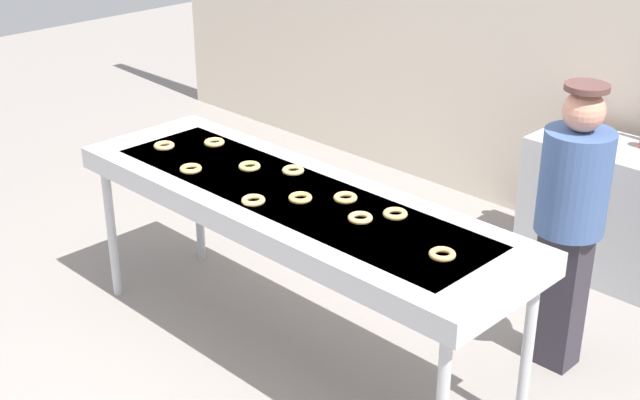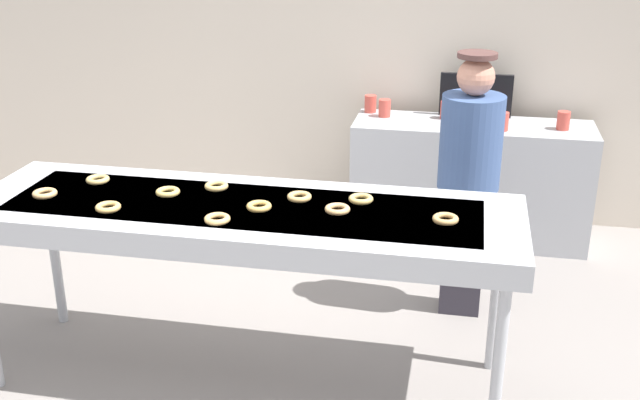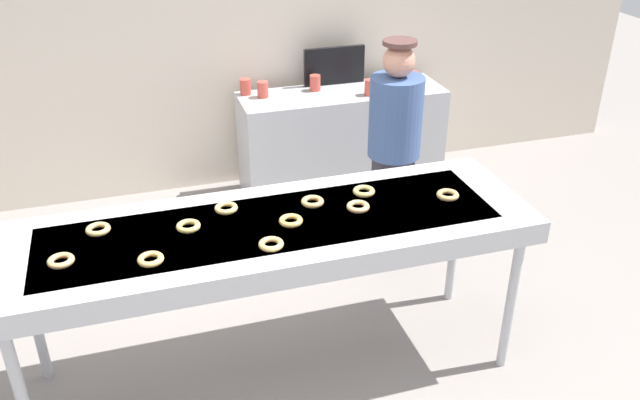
{
  "view_description": "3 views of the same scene",
  "coord_description": "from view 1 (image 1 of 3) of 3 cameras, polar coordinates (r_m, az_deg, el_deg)",
  "views": [
    {
      "loc": [
        2.96,
        -2.81,
        2.79
      ],
      "look_at": [
        0.21,
        -0.01,
        1.01
      ],
      "focal_mm": 48.82,
      "sensor_mm": 36.0,
      "label": 1
    },
    {
      "loc": [
        1.04,
        -3.29,
        2.35
      ],
      "look_at": [
        0.38,
        0.01,
        1.03
      ],
      "focal_mm": 43.02,
      "sensor_mm": 36.0,
      "label": 2
    },
    {
      "loc": [
        -0.62,
        -2.83,
        2.66
      ],
      "look_at": [
        0.26,
        0.01,
        1.06
      ],
      "focal_mm": 37.34,
      "sensor_mm": 36.0,
      "label": 3
    }
  ],
  "objects": [
    {
      "name": "glazed_donut_5",
      "position": [
        3.88,
        8.02,
        -3.54
      ],
      "size": [
        0.12,
        0.12,
        0.03
      ],
      "primitive_type": "torus",
      "rotation": [
        0.0,
        0.0,
        3.11
      ],
      "color": "#E4AD65",
      "rests_on": "fryer_conveyor"
    },
    {
      "name": "back_wall",
      "position": [
        6.24,
        15.39,
        11.3
      ],
      "size": [
        8.0,
        0.12,
        2.92
      ],
      "primitive_type": "cube",
      "color": "beige",
      "rests_on": "ground"
    },
    {
      "name": "glazed_donut_7",
      "position": [
        4.38,
        1.67,
        0.15
      ],
      "size": [
        0.14,
        0.14,
        0.03
      ],
      "primitive_type": "torus",
      "rotation": [
        0.0,
        0.0,
        1.79
      ],
      "color": "#E0B064",
      "rests_on": "fryer_conveyor"
    },
    {
      "name": "ground_plane",
      "position": [
        4.95,
        -1.68,
        -9.91
      ],
      "size": [
        16.0,
        16.0,
        0.0
      ],
      "primitive_type": "plane",
      "color": "gray"
    },
    {
      "name": "glazed_donut_0",
      "position": [
        5.14,
        -10.18,
        3.52
      ],
      "size": [
        0.17,
        0.17,
        0.03
      ],
      "primitive_type": "torus",
      "rotation": [
        0.0,
        0.0,
        0.75
      ],
      "color": "#E7B06C",
      "rests_on": "fryer_conveyor"
    },
    {
      "name": "glazed_donut_8",
      "position": [
        4.79,
        -8.47,
        2.04
      ],
      "size": [
        0.17,
        0.17,
        0.03
      ],
      "primitive_type": "torus",
      "rotation": [
        0.0,
        0.0,
        0.61
      ],
      "color": "#EDB864",
      "rests_on": "fryer_conveyor"
    },
    {
      "name": "glazed_donut_2",
      "position": [
        4.71,
        -1.78,
        1.96
      ],
      "size": [
        0.15,
        0.15,
        0.03
      ],
      "primitive_type": "torus",
      "rotation": [
        0.0,
        0.0,
        1.22
      ],
      "color": "#E3BC6B",
      "rests_on": "fryer_conveyor"
    },
    {
      "name": "paper_cup_4",
      "position": [
        5.86,
        16.63,
        4.89
      ],
      "size": [
        0.09,
        0.09,
        0.13
      ],
      "primitive_type": "cylinder",
      "color": "#CC4C3F",
      "rests_on": "prep_counter"
    },
    {
      "name": "worker_baker",
      "position": [
        4.61,
        16.1,
        -0.79
      ],
      "size": [
        0.35,
        0.35,
        1.58
      ],
      "rotation": [
        0.0,
        0.0,
        3.12
      ],
      "color": "#302C36",
      "rests_on": "ground"
    },
    {
      "name": "glazed_donut_9",
      "position": [
        4.23,
        4.95,
        -0.91
      ],
      "size": [
        0.16,
        0.16,
        0.03
      ],
      "primitive_type": "torus",
      "rotation": [
        0.0,
        0.0,
        1.07
      ],
      "color": "#DDB965",
      "rests_on": "fryer_conveyor"
    },
    {
      "name": "glazed_donut_10",
      "position": [
        4.38,
        -1.3,
        0.14
      ],
      "size": [
        0.14,
        0.14,
        0.03
      ],
      "primitive_type": "torus",
      "rotation": [
        0.0,
        0.0,
        1.41
      ],
      "color": "#EAB65B",
      "rests_on": "fryer_conveyor"
    },
    {
      "name": "glazed_donut_1",
      "position": [
        4.78,
        -4.64,
        2.21
      ],
      "size": [
        0.12,
        0.12,
        0.03
      ],
      "primitive_type": "torus",
      "rotation": [
        0.0,
        0.0,
        3.13
      ],
      "color": "#DDB861",
      "rests_on": "fryer_conveyor"
    },
    {
      "name": "fryer_conveyor",
      "position": [
        4.5,
        -1.82,
        -0.35
      ],
      "size": [
        2.7,
        0.83,
        0.97
      ],
      "color": "#B7BABF",
      "rests_on": "ground"
    },
    {
      "name": "paper_cup_2",
      "position": [
        6.0,
        16.14,
        5.41
      ],
      "size": [
        0.09,
        0.09,
        0.13
      ],
      "primitive_type": "cylinder",
      "color": "#CC4C3F",
      "rests_on": "prep_counter"
    },
    {
      "name": "glazed_donut_6",
      "position": [
        4.17,
        2.66,
        -1.18
      ],
      "size": [
        0.15,
        0.15,
        0.03
      ],
      "primitive_type": "torus",
      "rotation": [
        0.0,
        0.0,
        1.32
      ],
      "color": "#EBB26E",
      "rests_on": "fryer_conveyor"
    },
    {
      "name": "glazed_donut_3",
      "position": [
        4.37,
        -4.39,
        -0.02
      ],
      "size": [
        0.14,
        0.14,
        0.03
      ],
      "primitive_type": "torus",
      "rotation": [
        0.0,
        0.0,
        1.39
      ],
      "color": "#EFB769",
      "rests_on": "fryer_conveyor"
    },
    {
      "name": "glazed_donut_4",
      "position": [
        5.15,
        -6.94,
        3.77
      ],
      "size": [
        0.17,
        0.17,
        0.03
      ],
      "primitive_type": "torus",
      "rotation": [
        0.0,
        0.0,
        2.41
      ],
      "color": "#DEB96A",
      "rests_on": "fryer_conveyor"
    }
  ]
}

